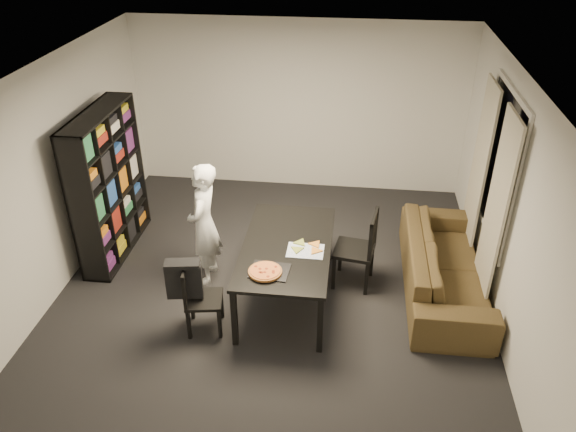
# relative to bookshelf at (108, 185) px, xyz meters

# --- Properties ---
(room) EXTENTS (5.01, 5.51, 2.61)m
(room) POSITION_rel_bookshelf_xyz_m (2.16, -0.60, 0.35)
(room) COLOR black
(room) RESTS_ON ground
(window_pane) EXTENTS (0.02, 1.40, 1.60)m
(window_pane) POSITION_rel_bookshelf_xyz_m (4.64, -0.00, 0.55)
(window_pane) COLOR black
(window_pane) RESTS_ON room
(window_frame) EXTENTS (0.03, 1.52, 1.72)m
(window_frame) POSITION_rel_bookshelf_xyz_m (4.64, -0.00, 0.55)
(window_frame) COLOR white
(window_frame) RESTS_ON room
(curtain_left) EXTENTS (0.03, 0.70, 2.25)m
(curtain_left) POSITION_rel_bookshelf_xyz_m (4.56, -0.52, 0.20)
(curtain_left) COLOR #BCB7A1
(curtain_left) RESTS_ON room
(curtain_right) EXTENTS (0.03, 0.70, 2.25)m
(curtain_right) POSITION_rel_bookshelf_xyz_m (4.56, 0.52, 0.20)
(curtain_right) COLOR #BCB7A1
(curtain_right) RESTS_ON room
(bookshelf) EXTENTS (0.35, 1.50, 1.90)m
(bookshelf) POSITION_rel_bookshelf_xyz_m (0.00, 0.00, 0.00)
(bookshelf) COLOR black
(bookshelf) RESTS_ON room
(dining_table) EXTENTS (0.98, 1.76, 0.74)m
(dining_table) POSITION_rel_bookshelf_xyz_m (2.34, -0.75, -0.28)
(dining_table) COLOR black
(dining_table) RESTS_ON room
(chair_left) EXTENTS (0.43, 0.43, 0.82)m
(chair_left) POSITION_rel_bookshelf_xyz_m (1.46, -1.39, -0.48)
(chair_left) COLOR black
(chair_left) RESTS_ON room
(chair_right) EXTENTS (0.52, 0.52, 0.98)m
(chair_right) POSITION_rel_bookshelf_xyz_m (3.19, -0.37, -0.39)
(chair_right) COLOR black
(chair_right) RESTS_ON room
(draped_jacket) EXTENTS (0.39, 0.21, 0.45)m
(draped_jacket) POSITION_rel_bookshelf_xyz_m (1.35, -1.41, -0.28)
(draped_jacket) COLOR black
(draped_jacket) RESTS_ON chair_left
(person) EXTENTS (0.37, 0.56, 1.53)m
(person) POSITION_rel_bookshelf_xyz_m (1.33, -0.48, -0.19)
(person) COLOR white
(person) RESTS_ON room
(baking_tray) EXTENTS (0.42, 0.35, 0.01)m
(baking_tray) POSITION_rel_bookshelf_xyz_m (2.23, -1.26, -0.21)
(baking_tray) COLOR black
(baking_tray) RESTS_ON dining_table
(pepperoni_pizza) EXTENTS (0.35, 0.35, 0.03)m
(pepperoni_pizza) POSITION_rel_bookshelf_xyz_m (2.19, -1.31, -0.19)
(pepperoni_pizza) COLOR #A0602E
(pepperoni_pizza) RESTS_ON dining_table
(kitchen_towel) EXTENTS (0.40, 0.30, 0.01)m
(kitchen_towel) POSITION_rel_bookshelf_xyz_m (2.56, -0.85, -0.21)
(kitchen_towel) COLOR white
(kitchen_towel) RESTS_ON dining_table
(pizza_slices) EXTENTS (0.43, 0.39, 0.01)m
(pizza_slices) POSITION_rel_bookshelf_xyz_m (2.57, -0.78, -0.20)
(pizza_slices) COLOR gold
(pizza_slices) RESTS_ON dining_table
(sofa) EXTENTS (0.89, 2.29, 0.67)m
(sofa) POSITION_rel_bookshelf_xyz_m (4.16, -0.36, -0.62)
(sofa) COLOR #403619
(sofa) RESTS_ON room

